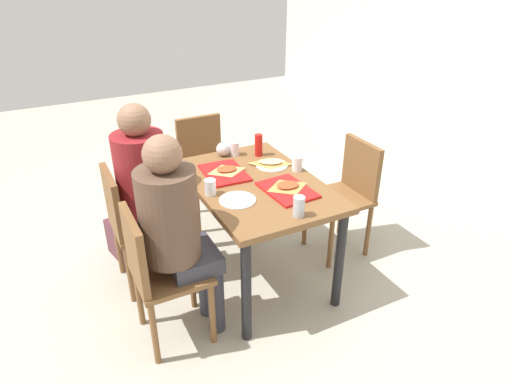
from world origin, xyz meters
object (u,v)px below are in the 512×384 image
object	(u,v)px
chair_near_left	(131,220)
foil_bundle	(223,149)
paper_plate_near_edge	(238,200)
paper_plate_center	(272,165)
plastic_cup_a	(297,164)
plastic_cup_c	(234,149)
condiment_bottle	(259,145)
pizza_slice_b	(287,186)
chair_near_right	(156,269)
tray_red_far	(287,190)
handbag	(124,241)
person_in_brown_jacket	(176,225)
pizza_slice_a	(227,170)
soda_can	(299,207)
chair_left_end	(204,161)
person_in_red	(148,182)
main_table	(256,196)
chair_far_side	(349,189)
pizza_slice_c	(270,162)
plastic_cup_b	(210,187)
tray_red_near	(224,173)

from	to	relation	value
chair_near_left	foil_bundle	size ratio (longest dim) A/B	8.65
paper_plate_near_edge	paper_plate_center	bearing A→B (deg)	129.25
paper_plate_center	plastic_cup_a	world-z (taller)	plastic_cup_a
plastic_cup_c	condiment_bottle	xyz separation A→B (m)	(0.09, 0.15, 0.03)
paper_plate_near_edge	pizza_slice_b	size ratio (longest dim) A/B	1.05
chair_near_right	condiment_bottle	size ratio (longest dim) A/B	5.41
tray_red_far	handbag	world-z (taller)	tray_red_far
person_in_brown_jacket	plastic_cup_a	size ratio (longest dim) A/B	12.75
paper_plate_near_edge	pizza_slice_a	world-z (taller)	pizza_slice_a
tray_red_far	pizza_slice_a	xyz separation A→B (m)	(-0.41, -0.23, 0.02)
pizza_slice_b	soda_can	xyz separation A→B (m)	(0.31, -0.11, 0.04)
paper_plate_near_edge	tray_red_far	bearing A→B (deg)	84.96
chair_left_end	condiment_bottle	world-z (taller)	condiment_bottle
foil_bundle	person_in_red	bearing A→B (deg)	-71.68
chair_left_end	paper_plate_center	xyz separation A→B (m)	(0.79, 0.21, 0.24)
person_in_red	plastic_cup_a	distance (m)	0.99
main_table	paper_plate_near_edge	world-z (taller)	paper_plate_near_edge
foil_bundle	handbag	size ratio (longest dim) A/B	0.31
paper_plate_near_edge	handbag	distance (m)	1.16
chair_left_end	pizza_slice_a	bearing A→B (deg)	-8.74
plastic_cup_c	chair_far_side	bearing A→B (deg)	57.05
chair_near_right	foil_bundle	bearing A→B (deg)	136.06
person_in_brown_jacket	pizza_slice_c	size ratio (longest dim) A/B	4.72
chair_near_right	chair_far_side	size ratio (longest dim) A/B	1.00
paper_plate_near_edge	condiment_bottle	bearing A→B (deg)	142.29
person_in_brown_jacket	plastic_cup_c	world-z (taller)	person_in_brown_jacket
tray_red_far	plastic_cup_b	world-z (taller)	plastic_cup_b
pizza_slice_c	plastic_cup_b	bearing A→B (deg)	-67.52
main_table	condiment_bottle	world-z (taller)	condiment_bottle
person_in_brown_jacket	foil_bundle	bearing A→B (deg)	141.94
pizza_slice_c	plastic_cup_a	size ratio (longest dim) A/B	2.70
person_in_red	paper_plate_center	size ratio (longest dim) A/B	5.80
chair_far_side	soda_can	bearing A→B (deg)	-56.85
person_in_red	plastic_cup_a	bearing A→B (deg)	74.81
tray_red_far	pizza_slice_a	world-z (taller)	pizza_slice_a
chair_near_left	pizza_slice_b	bearing A→B (deg)	62.37
pizza_slice_c	foil_bundle	size ratio (longest dim) A/B	2.70
person_in_red	paper_plate_center	distance (m)	0.85
main_table	chair_far_side	distance (m)	0.78
plastic_cup_c	soda_can	distance (m)	0.95
tray_red_near	paper_plate_center	size ratio (longest dim) A/B	1.64
main_table	condiment_bottle	size ratio (longest dim) A/B	7.18
chair_near_right	paper_plate_center	world-z (taller)	chair_near_right
chair_left_end	chair_near_right	bearing A→B (deg)	-31.63
person_in_red	pizza_slice_b	size ratio (longest dim) A/B	6.11
pizza_slice_c	plastic_cup_a	xyz separation A→B (m)	(0.16, 0.12, 0.03)
chair_near_right	tray_red_far	xyz separation A→B (m)	(-0.09, 0.88, 0.24)
plastic_cup_b	chair_near_right	bearing A→B (deg)	-59.60
pizza_slice_c	chair_far_side	bearing A→B (deg)	70.91
chair_near_left	tray_red_far	size ratio (longest dim) A/B	2.40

